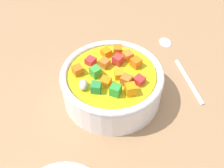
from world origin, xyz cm
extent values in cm
cube|color=#9E754F|center=(0.00, 0.00, -1.00)|extent=(140.00, 140.00, 2.00)
cylinder|color=white|center=(0.00, 0.00, 2.48)|extent=(16.35, 16.35, 4.97)
torus|color=white|center=(0.00, 0.00, 5.30)|extent=(16.48, 16.48, 1.11)
cylinder|color=gold|center=(0.00, 0.00, 5.17)|extent=(14.00, 14.00, 0.40)
cube|color=orange|center=(0.25, 2.15, 6.00)|extent=(1.82, 1.82, 1.27)
cube|color=orange|center=(-0.30, -4.82, 6.19)|extent=(1.84, 1.84, 1.65)
cube|color=orange|center=(4.20, 1.58, 5.96)|extent=(1.52, 1.52, 1.19)
cube|color=#29853A|center=(-3.91, -1.65, 6.09)|extent=(2.03, 2.03, 1.44)
cube|color=orange|center=(-4.37, 3.13, 6.01)|extent=(1.48, 1.48, 1.28)
cube|color=red|center=(-1.53, 3.96, 5.87)|extent=(1.87, 1.87, 1.01)
cube|color=orange|center=(4.21, -0.64, 6.08)|extent=(1.60, 1.60, 1.43)
cube|color=orange|center=(3.60, 3.58, 6.05)|extent=(2.01, 2.01, 1.38)
cube|color=green|center=(-2.28, 1.18, 6.12)|extent=(1.53, 1.53, 1.50)
cube|color=red|center=(2.35, -3.90, 5.90)|extent=(1.72, 1.72, 1.07)
cube|color=orange|center=(0.61, -2.94, 6.10)|extent=(1.91, 1.91, 1.47)
cube|color=orange|center=(-2.01, -1.26, 5.88)|extent=(1.99, 1.99, 1.03)
cube|color=green|center=(-1.87, -3.71, 6.15)|extent=(1.99, 1.99, 1.58)
cube|color=red|center=(2.19, 1.52, 6.09)|extent=(1.82, 1.82, 1.44)
cube|color=orange|center=(0.57, -1.18, 5.91)|extent=(1.92, 1.92, 1.08)
ellipsoid|color=beige|center=(-5.15, -0.22, 5.98)|extent=(2.18, 2.39, 1.22)
cube|color=orange|center=(1.73, 4.34, 5.90)|extent=(1.57, 1.57, 1.07)
cylinder|color=silver|center=(13.46, -4.96, 0.39)|extent=(4.61, 10.72, 0.78)
ellipsoid|color=silver|center=(17.46, 5.80, 0.49)|extent=(3.51, 4.00, 0.98)
camera|label=1|loc=(-16.27, -24.19, 34.67)|focal=42.10mm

